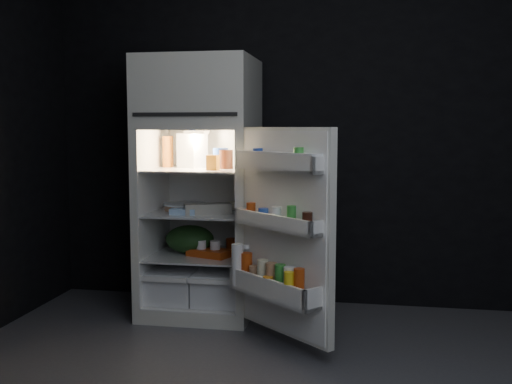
% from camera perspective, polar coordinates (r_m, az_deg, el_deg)
% --- Properties ---
extents(wall_back, '(4.00, 0.00, 2.70)m').
position_cam_1_polar(wall_back, '(4.43, 6.09, 6.68)').
color(wall_back, black).
rests_on(wall_back, ground).
extents(wall_front, '(4.00, 0.00, 2.70)m').
position_cam_1_polar(wall_front, '(1.06, -7.15, 8.35)').
color(wall_front, black).
rests_on(wall_front, ground).
extents(refrigerator, '(0.76, 0.71, 1.78)m').
position_cam_1_polar(refrigerator, '(4.20, -5.28, 1.33)').
color(refrigerator, silver).
rests_on(refrigerator, ground).
extents(fridge_door, '(0.66, 0.62, 1.22)m').
position_cam_1_polar(fridge_door, '(3.50, 2.43, -4.16)').
color(fridge_door, silver).
rests_on(fridge_door, ground).
extents(milk_jug, '(0.21, 0.21, 0.24)m').
position_cam_1_polar(milk_jug, '(4.24, -6.09, 3.95)').
color(milk_jug, white).
rests_on(milk_jug, refrigerator).
extents(mayo_jar, '(0.13, 0.13, 0.14)m').
position_cam_1_polar(mayo_jar, '(4.15, -3.38, 3.23)').
color(mayo_jar, '#1B3C96').
rests_on(mayo_jar, refrigerator).
extents(jam_jar, '(0.12, 0.12, 0.13)m').
position_cam_1_polar(jam_jar, '(4.10, -2.88, 3.13)').
color(jam_jar, black).
rests_on(jam_jar, refrigerator).
extents(amber_bottle, '(0.09, 0.09, 0.22)m').
position_cam_1_polar(amber_bottle, '(4.32, -8.39, 3.82)').
color(amber_bottle, orange).
rests_on(amber_bottle, refrigerator).
extents(small_carton, '(0.08, 0.07, 0.10)m').
position_cam_1_polar(small_carton, '(3.98, -4.13, 2.81)').
color(small_carton, orange).
rests_on(small_carton, refrigerator).
extents(egg_carton, '(0.34, 0.23, 0.07)m').
position_cam_1_polar(egg_carton, '(4.06, -4.63, -1.59)').
color(egg_carton, gray).
rests_on(egg_carton, refrigerator).
extents(pie, '(0.37, 0.37, 0.04)m').
position_cam_1_polar(pie, '(4.25, -6.78, -1.47)').
color(pie, '#A67A57').
rests_on(pie, refrigerator).
extents(flat_package, '(0.18, 0.10, 0.04)m').
position_cam_1_polar(flat_package, '(4.04, -6.97, -1.87)').
color(flat_package, '#8BAFD7').
rests_on(flat_package, refrigerator).
extents(wrapped_pkg, '(0.14, 0.12, 0.05)m').
position_cam_1_polar(wrapped_pkg, '(4.29, -1.90, -1.29)').
color(wrapped_pkg, beige).
rests_on(wrapped_pkg, refrigerator).
extents(produce_bag, '(0.34, 0.29, 0.20)m').
position_cam_1_polar(produce_bag, '(4.25, -6.32, -4.48)').
color(produce_bag, '#193815').
rests_on(produce_bag, refrigerator).
extents(yogurt_tray, '(0.33, 0.25, 0.05)m').
position_cam_1_polar(yogurt_tray, '(4.14, -4.45, -5.78)').
color(yogurt_tray, '#B13D0F').
rests_on(yogurt_tray, refrigerator).
extents(small_can_red, '(0.10, 0.10, 0.09)m').
position_cam_1_polar(small_can_red, '(4.31, -2.36, -5.03)').
color(small_can_red, '#B13D0F').
rests_on(small_can_red, refrigerator).
extents(small_can_silver, '(0.09, 0.09, 0.09)m').
position_cam_1_polar(small_can_silver, '(4.31, -1.37, -5.02)').
color(small_can_silver, silver).
rests_on(small_can_silver, refrigerator).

